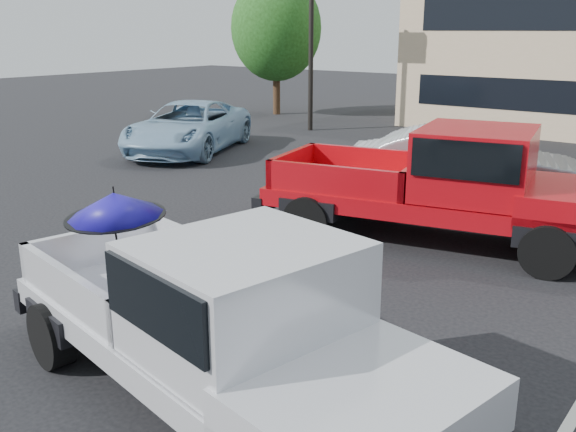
% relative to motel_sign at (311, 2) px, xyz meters
% --- Properties ---
extents(ground, '(90.00, 90.00, 0.00)m').
position_rel_motel_sign_xyz_m(ground, '(10.00, -14.00, -4.65)').
color(ground, black).
rests_on(ground, ground).
extents(stripe_left, '(0.12, 5.00, 0.01)m').
position_rel_motel_sign_xyz_m(stripe_left, '(7.00, -12.00, -4.65)').
color(stripe_left, silver).
rests_on(stripe_left, ground).
extents(motel_sign, '(1.60, 0.22, 6.00)m').
position_rel_motel_sign_xyz_m(motel_sign, '(0.00, 0.00, 0.00)').
color(motel_sign, black).
rests_on(motel_sign, ground).
extents(tree_left, '(3.96, 3.96, 6.02)m').
position_rel_motel_sign_xyz_m(tree_left, '(-4.00, 3.00, -0.92)').
color(tree_left, '#332114').
rests_on(tree_left, ground).
extents(silver_pickup, '(5.96, 3.01, 2.06)m').
position_rel_motel_sign_xyz_m(silver_pickup, '(10.29, -15.80, -3.60)').
color(silver_pickup, black).
rests_on(silver_pickup, ground).
extents(red_pickup, '(6.66, 3.45, 2.09)m').
position_rel_motel_sign_xyz_m(red_pickup, '(9.94, -9.41, -3.51)').
color(red_pickup, black).
rests_on(red_pickup, ground).
extents(silver_sedan, '(5.42, 3.62, 1.69)m').
position_rel_motel_sign_xyz_m(silver_sedan, '(9.08, -7.00, -3.81)').
color(silver_sedan, '#A0A3A7').
rests_on(silver_sedan, ground).
extents(blue_suv, '(4.55, 6.14, 1.55)m').
position_rel_motel_sign_xyz_m(blue_suv, '(-0.41, -5.96, -3.88)').
color(blue_suv, '#89B0CD').
rests_on(blue_suv, ground).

